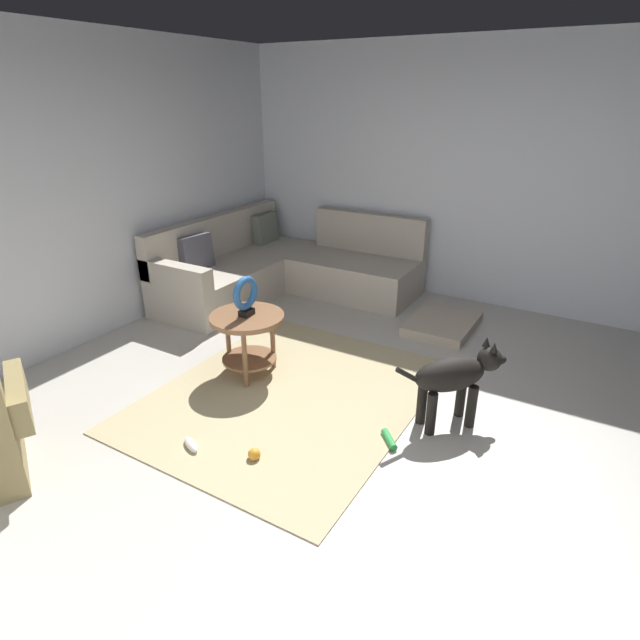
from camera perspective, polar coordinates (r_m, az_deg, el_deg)
The scene contains 12 objects.
ground_plane at distance 3.71m, azimuth 4.55°, elevation -12.89°, with size 6.00×6.00×0.10m, color #B7B2A8.
wall_back at distance 5.06m, azimuth -26.94°, elevation 12.05°, with size 6.00×0.12×2.70m, color silver.
wall_right at distance 5.84m, azimuth 18.42°, elevation 14.62°, with size 0.12×6.00×2.70m, color silver.
area_rug at distance 4.08m, azimuth -3.39°, elevation -8.20°, with size 2.30×1.90×0.01m, color tan.
sectional_couch at distance 6.02m, azimuth -4.22°, elevation 5.59°, with size 2.20×2.25×0.88m.
side_table at distance 4.20m, azimuth -8.00°, elevation -1.01°, with size 0.60×0.60×0.54m.
torus_sculpture at distance 4.09m, azimuth -8.23°, elevation 2.74°, with size 0.28×0.08×0.33m.
dog_bed_mat at distance 5.31m, azimuth 13.36°, elevation -0.40°, with size 0.80×0.60×0.09m, color #B2A38E.
dog at distance 3.68m, azimuth 14.71°, elevation -6.09°, with size 0.66×0.61×0.63m.
dog_toy_ball at distance 3.44m, azimuth -7.29°, elevation -14.50°, with size 0.08×0.08×0.08m, color orange.
dog_toy_rope at distance 3.60m, azimuth 7.65°, elevation -12.95°, with size 0.05×0.05×0.19m, color green.
dog_toy_bone at distance 3.62m, azimuth -14.07°, elevation -13.22°, with size 0.18×0.06×0.06m, color silver.
Camera 1 is at (-2.70, -1.26, 2.17)m, focal length 28.96 mm.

